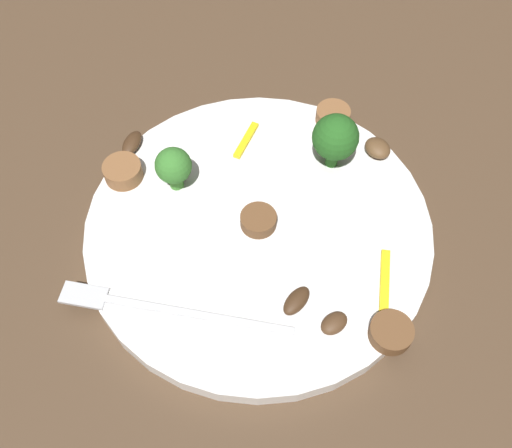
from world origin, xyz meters
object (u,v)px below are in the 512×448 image
(sausage_slice_3, at_px, (121,171))
(mushroom_2, at_px, (130,143))
(broccoli_floret_0, at_px, (171,167))
(mushroom_3, at_px, (331,323))
(fork, at_px, (155,308))
(pepper_strip_0, at_px, (244,140))
(broccoli_floret_1, at_px, (333,138))
(pepper_strip_1, at_px, (382,281))
(sausage_slice_2, at_px, (331,116))
(sausage_slice_1, at_px, (388,332))
(mushroom_0, at_px, (294,301))
(sausage_slice_0, at_px, (260,221))
(plate, at_px, (256,229))
(mushroom_1, at_px, (375,148))

(sausage_slice_3, distance_m, mushroom_2, 0.03)
(broccoli_floret_0, xyz_separation_m, mushroom_3, (-0.13, 0.13, -0.02))
(fork, distance_m, pepper_strip_0, 0.18)
(broccoli_floret_1, bearing_deg, mushroom_3, 87.15)
(sausage_slice_3, height_order, pepper_strip_1, sausage_slice_3)
(sausage_slice_2, bearing_deg, pepper_strip_1, 100.18)
(fork, bearing_deg, sausage_slice_1, -176.25)
(mushroom_2, bearing_deg, sausage_slice_2, -169.75)
(mushroom_0, bearing_deg, sausage_slice_0, -70.08)
(broccoli_floret_1, xyz_separation_m, pepper_strip_0, (0.08, -0.02, -0.03))
(pepper_strip_0, bearing_deg, broccoli_floret_0, 39.85)
(fork, height_order, pepper_strip_0, same)
(sausage_slice_3, height_order, mushroom_3, sausage_slice_3)
(pepper_strip_0, height_order, pepper_strip_1, same)
(mushroom_0, bearing_deg, broccoli_floret_1, -104.41)
(fork, height_order, sausage_slice_1, sausage_slice_1)
(sausage_slice_2, xyz_separation_m, mushroom_0, (0.04, 0.19, -0.00))
(sausage_slice_0, xyz_separation_m, pepper_strip_0, (0.01, -0.09, -0.00))
(fork, xyz_separation_m, pepper_strip_0, (-0.06, -0.17, 0.00))
(plate, xyz_separation_m, sausage_slice_2, (-0.07, -0.11, 0.01))
(pepper_strip_0, bearing_deg, fork, 68.91)
(sausage_slice_3, bearing_deg, pepper_strip_0, -158.99)
(sausage_slice_1, bearing_deg, pepper_strip_1, -91.28)
(sausage_slice_0, bearing_deg, sausage_slice_2, -119.32)
(fork, relative_size, mushroom_3, 8.00)
(mushroom_1, bearing_deg, mushroom_3, 73.52)
(plate, relative_size, broccoli_floret_0, 6.76)
(sausage_slice_1, distance_m, sausage_slice_2, 0.21)
(plate, xyz_separation_m, mushroom_0, (-0.03, 0.07, 0.01))
(fork, relative_size, broccoli_floret_0, 4.23)
(mushroom_3, bearing_deg, pepper_strip_1, -138.74)
(sausage_slice_0, xyz_separation_m, mushroom_2, (0.12, -0.08, -0.00))
(mushroom_0, bearing_deg, mushroom_2, -47.01)
(plate, height_order, sausage_slice_1, sausage_slice_1)
(sausage_slice_2, distance_m, sausage_slice_3, 0.20)
(broccoli_floret_1, distance_m, pepper_strip_1, 0.13)
(broccoli_floret_0, distance_m, mushroom_2, 0.06)
(broccoli_floret_0, distance_m, sausage_slice_0, 0.09)
(broccoli_floret_0, xyz_separation_m, sausage_slice_2, (-0.14, -0.08, -0.02))
(sausage_slice_1, height_order, mushroom_2, sausage_slice_1)
(mushroom_1, height_order, mushroom_3, mushroom_1)
(sausage_slice_0, height_order, mushroom_0, sausage_slice_0)
(mushroom_1, bearing_deg, sausage_slice_3, 7.30)
(sausage_slice_2, bearing_deg, fork, 53.18)
(fork, height_order, sausage_slice_2, sausage_slice_2)
(broccoli_floret_0, xyz_separation_m, mushroom_0, (-0.10, 0.11, -0.02))
(fork, relative_size, broccoli_floret_1, 3.28)
(mushroom_0, height_order, mushroom_3, same)
(fork, height_order, sausage_slice_0, sausage_slice_0)
(broccoli_floret_0, xyz_separation_m, mushroom_2, (0.04, -0.04, -0.02))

